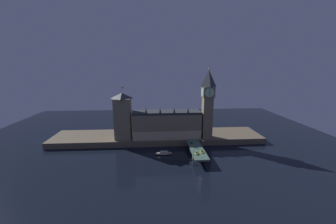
{
  "coord_description": "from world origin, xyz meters",
  "views": [
    {
      "loc": [
        -2.8,
        -173.11,
        77.38
      ],
      "look_at": [
        9.91,
        20.0,
        34.69
      ],
      "focal_mm": 22.0,
      "sensor_mm": 36.0,
      "label": 1
    }
  ],
  "objects_px": {
    "clock_tower": "(208,102)",
    "car_northbound_trail": "(197,153)",
    "car_northbound_lead": "(191,143)",
    "street_lamp_near": "(194,151)",
    "pedestrian_mid_walk": "(203,148)",
    "pedestrian_far_rail": "(188,141)",
    "street_lamp_mid": "(203,143)",
    "car_southbound_lead": "(202,152)",
    "victoria_tower": "(123,116)",
    "boat_upstream": "(164,153)"
  },
  "relations": [
    {
      "from": "car_northbound_trail",
      "to": "pedestrian_mid_walk",
      "type": "xyz_separation_m",
      "value": [
        7.72,
        10.07,
        0.2
      ]
    },
    {
      "from": "victoria_tower",
      "to": "pedestrian_mid_walk",
      "type": "bearing_deg",
      "value": -26.07
    },
    {
      "from": "pedestrian_mid_walk",
      "to": "car_southbound_lead",
      "type": "bearing_deg",
      "value": -109.32
    },
    {
      "from": "victoria_tower",
      "to": "pedestrian_mid_walk",
      "type": "distance_m",
      "value": 84.77
    },
    {
      "from": "car_northbound_trail",
      "to": "street_lamp_mid",
      "type": "distance_m",
      "value": 14.72
    },
    {
      "from": "street_lamp_mid",
      "to": "pedestrian_far_rail",
      "type": "bearing_deg",
      "value": 123.74
    },
    {
      "from": "street_lamp_near",
      "to": "street_lamp_mid",
      "type": "distance_m",
      "value": 18.46
    },
    {
      "from": "car_northbound_trail",
      "to": "street_lamp_mid",
      "type": "xyz_separation_m",
      "value": [
        8.12,
        11.64,
        3.88
      ]
    },
    {
      "from": "victoria_tower",
      "to": "pedestrian_far_rail",
      "type": "distance_m",
      "value": 69.38
    },
    {
      "from": "victoria_tower",
      "to": "car_northbound_lead",
      "type": "xyz_separation_m",
      "value": [
        65.94,
        -22.6,
        -21.74
      ]
    },
    {
      "from": "car_northbound_lead",
      "to": "street_lamp_near",
      "type": "bearing_deg",
      "value": -96.38
    },
    {
      "from": "car_southbound_lead",
      "to": "street_lamp_mid",
      "type": "distance_m",
      "value": 10.2
    },
    {
      "from": "clock_tower",
      "to": "car_northbound_trail",
      "type": "distance_m",
      "value": 58.84
    },
    {
      "from": "victoria_tower",
      "to": "car_northbound_trail",
      "type": "distance_m",
      "value": 83.33
    },
    {
      "from": "victoria_tower",
      "to": "street_lamp_mid",
      "type": "bearing_deg",
      "value": -24.96
    },
    {
      "from": "car_northbound_trail",
      "to": "street_lamp_mid",
      "type": "height_order",
      "value": "street_lamp_mid"
    },
    {
      "from": "street_lamp_mid",
      "to": "car_northbound_lead",
      "type": "bearing_deg",
      "value": 124.38
    },
    {
      "from": "boat_upstream",
      "to": "car_northbound_trail",
      "type": "bearing_deg",
      "value": -31.54
    },
    {
      "from": "victoria_tower",
      "to": "car_southbound_lead",
      "type": "bearing_deg",
      "value": -31.4
    },
    {
      "from": "car_northbound_trail",
      "to": "pedestrian_far_rail",
      "type": "xyz_separation_m",
      "value": [
        -2.57,
        27.66,
        0.28
      ]
    },
    {
      "from": "car_northbound_lead",
      "to": "car_southbound_lead",
      "type": "bearing_deg",
      "value": -76.09
    },
    {
      "from": "clock_tower",
      "to": "victoria_tower",
      "type": "relative_size",
      "value": 1.34
    },
    {
      "from": "car_northbound_lead",
      "to": "victoria_tower",
      "type": "bearing_deg",
      "value": 161.08
    },
    {
      "from": "victoria_tower",
      "to": "street_lamp_near",
      "type": "height_order",
      "value": "victoria_tower"
    },
    {
      "from": "car_northbound_lead",
      "to": "car_northbound_trail",
      "type": "height_order",
      "value": "car_northbound_trail"
    },
    {
      "from": "clock_tower",
      "to": "car_northbound_lead",
      "type": "relative_size",
      "value": 17.85
    },
    {
      "from": "car_northbound_lead",
      "to": "boat_upstream",
      "type": "xyz_separation_m",
      "value": [
        -26.33,
        -7.36,
        -6.44
      ]
    },
    {
      "from": "car_northbound_trail",
      "to": "street_lamp_mid",
      "type": "bearing_deg",
      "value": 55.1
    },
    {
      "from": "boat_upstream",
      "to": "victoria_tower",
      "type": "bearing_deg",
      "value": 142.9
    },
    {
      "from": "street_lamp_mid",
      "to": "boat_upstream",
      "type": "height_order",
      "value": "street_lamp_mid"
    },
    {
      "from": "victoria_tower",
      "to": "pedestrian_far_rail",
      "type": "height_order",
      "value": "victoria_tower"
    },
    {
      "from": "clock_tower",
      "to": "boat_upstream",
      "type": "bearing_deg",
      "value": -149.37
    },
    {
      "from": "victoria_tower",
      "to": "street_lamp_near",
      "type": "bearing_deg",
      "value": -38.0
    },
    {
      "from": "car_northbound_lead",
      "to": "street_lamp_near",
      "type": "xyz_separation_m",
      "value": [
        -2.97,
        -26.59,
        3.04
      ]
    },
    {
      "from": "street_lamp_near",
      "to": "street_lamp_mid",
      "type": "xyz_separation_m",
      "value": [
        11.1,
        14.72,
        0.92
      ]
    },
    {
      "from": "car_northbound_lead",
      "to": "car_southbound_lead",
      "type": "height_order",
      "value": "car_northbound_lead"
    },
    {
      "from": "victoria_tower",
      "to": "car_southbound_lead",
      "type": "distance_m",
      "value": 86.08
    },
    {
      "from": "car_southbound_lead",
      "to": "street_lamp_mid",
      "type": "xyz_separation_m",
      "value": [
        2.97,
        8.92,
        3.96
      ]
    },
    {
      "from": "car_northbound_trail",
      "to": "pedestrian_far_rail",
      "type": "height_order",
      "value": "pedestrian_far_rail"
    },
    {
      "from": "car_northbound_trail",
      "to": "street_lamp_mid",
      "type": "relative_size",
      "value": 0.63
    },
    {
      "from": "pedestrian_mid_walk",
      "to": "pedestrian_far_rail",
      "type": "relative_size",
      "value": 0.93
    },
    {
      "from": "car_southbound_lead",
      "to": "street_lamp_mid",
      "type": "height_order",
      "value": "street_lamp_mid"
    },
    {
      "from": "pedestrian_mid_walk",
      "to": "street_lamp_near",
      "type": "bearing_deg",
      "value": -129.13
    },
    {
      "from": "car_northbound_lead",
      "to": "street_lamp_mid",
      "type": "bearing_deg",
      "value": -55.62
    },
    {
      "from": "car_northbound_lead",
      "to": "street_lamp_mid",
      "type": "height_order",
      "value": "street_lamp_mid"
    },
    {
      "from": "victoria_tower",
      "to": "street_lamp_near",
      "type": "relative_size",
      "value": 8.96
    },
    {
      "from": "street_lamp_near",
      "to": "car_northbound_lead",
      "type": "bearing_deg",
      "value": 83.62
    },
    {
      "from": "street_lamp_near",
      "to": "victoria_tower",
      "type": "bearing_deg",
      "value": 142.0
    },
    {
      "from": "pedestrian_far_rail",
      "to": "street_lamp_near",
      "type": "height_order",
      "value": "street_lamp_near"
    },
    {
      "from": "car_northbound_trail",
      "to": "street_lamp_near",
      "type": "xyz_separation_m",
      "value": [
        -2.97,
        -3.08,
        2.96
      ]
    }
  ]
}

